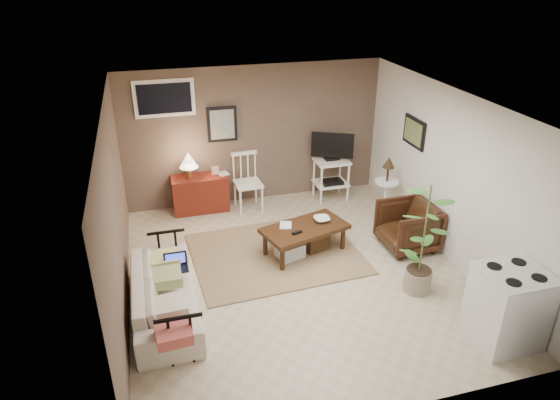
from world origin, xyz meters
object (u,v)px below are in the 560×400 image
object	(u,v)px
tv_stand	(332,165)
potted_plant	(424,236)
sofa	(164,288)
armchair	(408,224)
stove	(508,307)
coffee_table	(304,238)
side_table	(387,180)
spindle_chair	(248,184)
red_console	(199,190)

from	to	relation	value
tv_stand	potted_plant	world-z (taller)	potted_plant
sofa	armchair	size ratio (longest dim) A/B	2.44
stove	sofa	bearing A→B (deg)	157.65
coffee_table	potted_plant	size ratio (longest dim) A/B	0.88
side_table	armchair	world-z (taller)	side_table
coffee_table	sofa	world-z (taller)	sofa
sofa	potted_plant	bearing A→B (deg)	-97.21
stove	coffee_table	bearing A→B (deg)	124.09
coffee_table	sofa	size ratio (longest dim) A/B	0.72
side_table	stove	xyz separation A→B (m)	(-0.07, -3.15, -0.20)
spindle_chair	potted_plant	xyz separation A→B (m)	(1.63, -2.95, 0.36)
spindle_chair	side_table	bearing A→B (deg)	-22.70
red_console	spindle_chair	xyz separation A→B (m)	(0.82, -0.14, 0.09)
red_console	armchair	xyz separation A→B (m)	(2.84, -2.06, 0.01)
spindle_chair	potted_plant	distance (m)	3.39
side_table	red_console	bearing A→B (deg)	160.76
potted_plant	side_table	bearing A→B (deg)	75.55
spindle_chair	tv_stand	world-z (taller)	tv_stand
coffee_table	stove	size ratio (longest dim) A/B	1.46
coffee_table	stove	distance (m)	2.88
tv_stand	armchair	distance (m)	1.99
sofa	side_table	world-z (taller)	side_table
side_table	armchair	distance (m)	1.07
coffee_table	spindle_chair	bearing A→B (deg)	105.94
coffee_table	side_table	world-z (taller)	side_table
sofa	spindle_chair	xyz separation A→B (m)	(1.59, 2.54, 0.09)
coffee_table	tv_stand	xyz separation A→B (m)	(1.05, 1.66, 0.39)
sofa	potted_plant	distance (m)	3.28
coffee_table	red_console	bearing A→B (deg)	125.63
coffee_table	tv_stand	distance (m)	2.00
potted_plant	spindle_chair	bearing A→B (deg)	118.95
spindle_chair	stove	distance (m)	4.56
stove	side_table	bearing A→B (deg)	88.71
red_console	side_table	distance (m)	3.17
coffee_table	red_console	world-z (taller)	red_console
red_console	potted_plant	xyz separation A→B (m)	(2.45, -3.09, 0.45)
potted_plant	sofa	bearing A→B (deg)	172.79
coffee_table	stove	bearing A→B (deg)	-55.91
side_table	coffee_table	bearing A→B (deg)	-155.35
coffee_table	sofa	distance (m)	2.24
sofa	tv_stand	bearing A→B (deg)	-50.88
coffee_table	stove	world-z (taller)	stove
red_console	spindle_chair	distance (m)	0.84
armchair	stove	bearing A→B (deg)	0.17
coffee_table	spindle_chair	xyz separation A→B (m)	(-0.48, 1.67, 0.20)
armchair	potted_plant	distance (m)	1.18
sofa	stove	size ratio (longest dim) A/B	2.04
tv_stand	potted_plant	distance (m)	2.95
coffee_table	armchair	bearing A→B (deg)	-9.20
side_table	armchair	size ratio (longest dim) A/B	1.37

